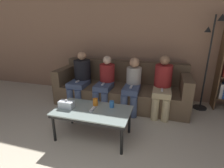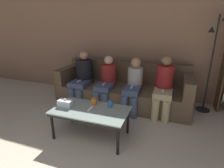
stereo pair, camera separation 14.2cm
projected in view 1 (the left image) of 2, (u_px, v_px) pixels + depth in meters
The scene contains 12 objects.
wall_back at pixel (128, 40), 3.96m from camera, with size 12.00×0.06×2.60m.
couch at pixel (121, 89), 3.79m from camera, with size 2.72×0.95×0.86m.
coffee_table at pixel (93, 112), 2.55m from camera, with size 1.11×0.61×0.45m.
cup_near_left at pixel (95, 102), 2.67m from camera, with size 0.08×0.08×0.11m.
cup_near_right at pixel (112, 104), 2.61m from camera, with size 0.07×0.07×0.10m.
tissue_box at pixel (66, 104), 2.60m from camera, with size 0.22×0.12×0.13m.
game_remote at pixel (92, 109), 2.54m from camera, with size 0.04×0.15×0.02m.
standing_lamp at pixel (210, 54), 3.24m from camera, with size 0.31×0.26×1.81m.
seated_person_left_end at pixel (81, 76), 3.74m from camera, with size 0.36×0.69×1.10m.
seated_person_mid_left at pixel (105, 81), 3.58m from camera, with size 0.31×0.67×1.03m.
seated_person_mid_right at pixel (133, 83), 3.42m from camera, with size 0.31×0.68×1.03m.
seated_person_right_end at pixel (163, 84), 3.27m from camera, with size 0.32×0.68×1.10m.
Camera 1 is at (0.82, -0.01, 1.62)m, focal length 28.00 mm.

